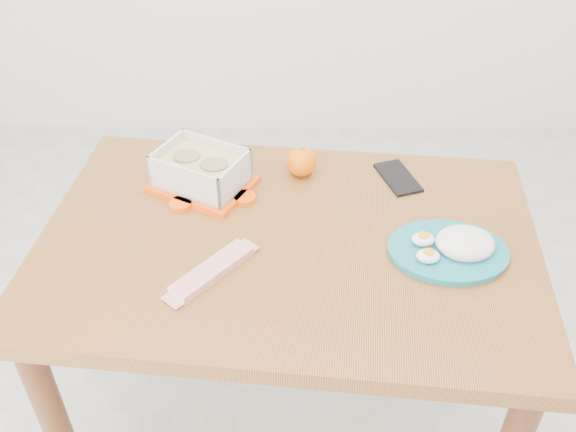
{
  "coord_description": "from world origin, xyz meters",
  "views": [
    {
      "loc": [
        -0.03,
        -1.03,
        1.66
      ],
      "look_at": [
        -0.04,
        0.03,
        0.81
      ],
      "focal_mm": 40.0,
      "sensor_mm": 36.0,
      "label": 1
    }
  ],
  "objects_px": {
    "orange_fruit": "(301,162)",
    "rice_plate": "(454,247)",
    "food_container": "(201,170)",
    "dining_table": "(288,275)",
    "smartphone": "(398,178)"
  },
  "relations": [
    {
      "from": "orange_fruit",
      "to": "rice_plate",
      "type": "distance_m",
      "value": 0.43
    },
    {
      "from": "orange_fruit",
      "to": "dining_table",
      "type": "bearing_deg",
      "value": -97.18
    },
    {
      "from": "food_container",
      "to": "rice_plate",
      "type": "distance_m",
      "value": 0.61
    },
    {
      "from": "dining_table",
      "to": "rice_plate",
      "type": "distance_m",
      "value": 0.38
    },
    {
      "from": "food_container",
      "to": "orange_fruit",
      "type": "relative_size",
      "value": 3.8
    },
    {
      "from": "dining_table",
      "to": "food_container",
      "type": "relative_size",
      "value": 4.14
    },
    {
      "from": "rice_plate",
      "to": "smartphone",
      "type": "height_order",
      "value": "rice_plate"
    },
    {
      "from": "orange_fruit",
      "to": "rice_plate",
      "type": "relative_size",
      "value": 0.28
    },
    {
      "from": "food_container",
      "to": "smartphone",
      "type": "xyz_separation_m",
      "value": [
        0.47,
        0.04,
        -0.04
      ]
    },
    {
      "from": "rice_plate",
      "to": "food_container",
      "type": "bearing_deg",
      "value": 159.95
    },
    {
      "from": "food_container",
      "to": "rice_plate",
      "type": "xyz_separation_m",
      "value": [
        0.56,
        -0.24,
        -0.02
      ]
    },
    {
      "from": "orange_fruit",
      "to": "food_container",
      "type": "bearing_deg",
      "value": -167.26
    },
    {
      "from": "dining_table",
      "to": "smartphone",
      "type": "bearing_deg",
      "value": 45.71
    },
    {
      "from": "food_container",
      "to": "smartphone",
      "type": "bearing_deg",
      "value": 31.65
    },
    {
      "from": "food_container",
      "to": "rice_plate",
      "type": "height_order",
      "value": "food_container"
    }
  ]
}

